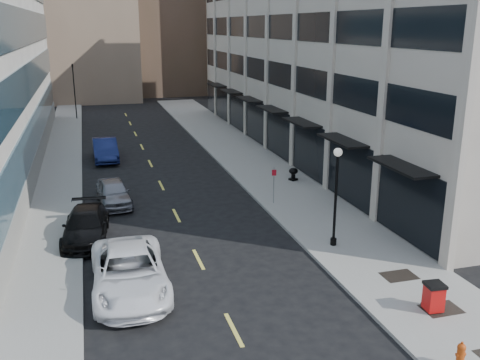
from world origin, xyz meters
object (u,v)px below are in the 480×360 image
car_silver_sedan (113,192)px  lamppost (336,188)px  car_blue_sedan (105,150)px  sign_post (274,180)px  urn_planter (293,173)px  trash_bin (434,296)px  fire_hydrant (461,355)px  car_white_van (129,272)px  traffic_signal (72,67)px  car_black_pickup (86,226)px

car_silver_sedan → lamppost: 13.55m
car_blue_sedan → sign_post: (8.95, -13.83, 0.71)m
urn_planter → trash_bin: bearing=-94.6°
fire_hydrant → urn_planter: 20.56m
car_white_van → car_blue_sedan: bearing=90.9°
traffic_signal → car_black_pickup: bearing=-88.9°
lamppost → urn_planter: (2.20, 10.75, -2.30)m
car_blue_sedan → car_white_van: bearing=-91.1°
trash_bin → lamppost: bearing=102.0°
car_blue_sedan → car_silver_sedan: bearing=-91.1°
traffic_signal → fire_hydrant: traffic_signal is taller
lamppost → car_black_pickup: bearing=159.4°
sign_post → urn_planter: sign_post is taller
traffic_signal → lamppost: 42.26m
urn_planter → car_silver_sedan: bearing=-173.0°
trash_bin → sign_post: size_ratio=0.51×
car_blue_sedan → trash_bin: 28.94m
car_white_van → car_blue_sedan: car_white_van is taller
car_white_van → car_black_pickup: size_ratio=1.22×
car_black_pickup → car_white_van: bearing=-69.6°
car_black_pickup → car_silver_sedan: car_silver_sedan is taller
car_white_van → lamppost: lamppost is taller
car_white_van → urn_planter: bearing=47.6°
car_blue_sedan → trash_bin: bearing=-70.0°
car_black_pickup → fire_hydrant: size_ratio=5.91×
car_black_pickup → trash_bin: car_black_pickup is taller
fire_hydrant → trash_bin: bearing=71.1°
trash_bin → car_silver_sedan: bearing=128.2°
car_white_van → lamppost: size_ratio=1.29×
car_black_pickup → lamppost: (11.20, -4.20, 2.23)m
car_black_pickup → car_blue_sedan: (1.60, 16.26, 0.11)m
car_black_pickup → car_silver_sedan: size_ratio=1.15×
car_black_pickup → sign_post: (10.55, 2.43, 0.81)m
car_silver_sedan → sign_post: size_ratio=2.06×
traffic_signal → trash_bin: size_ratio=6.43×
fire_hydrant → trash_bin: (1.24, 3.12, 0.17)m
car_white_van → fire_hydrant: bearing=-39.8°
traffic_signal → urn_planter: size_ratio=8.26×
traffic_signal → lamppost: traffic_signal is taller
fire_hydrant → sign_post: (-0.22, 16.28, 0.98)m
car_white_van → sign_post: (8.95, 8.41, 0.69)m
traffic_signal → car_blue_sedan: size_ratio=1.36×
urn_planter → car_white_van: bearing=-133.3°
lamppost → sign_post: bearing=95.6°
car_black_pickup → urn_planter: 14.91m
car_white_van → car_black_pickup: car_white_van is taller
car_black_pickup → car_silver_sedan: 5.34m
car_black_pickup → car_silver_sedan: (1.60, 5.09, 0.01)m
car_white_van → sign_post: 12.30m
fire_hydrant → lamppost: 9.95m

